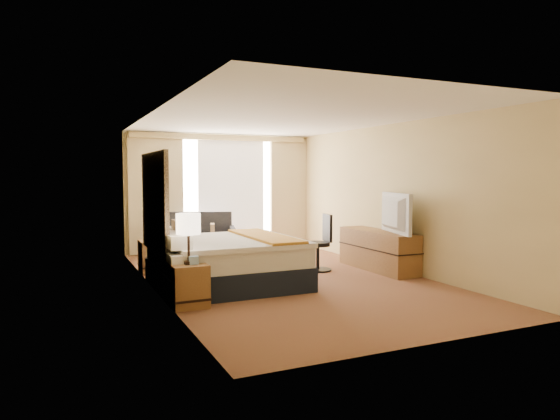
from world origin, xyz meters
name	(u,v)px	position (x,y,z in m)	size (l,w,h in m)	color
floor	(285,278)	(0.00, 0.00, 0.00)	(4.20, 7.00, 0.02)	#5C1A1D
ceiling	(285,118)	(0.00, 0.00, 2.60)	(4.20, 7.00, 0.02)	white
wall_back	(220,192)	(0.00, 3.50, 1.30)	(4.20, 0.02, 2.60)	#E2C98A
wall_front	(435,215)	(0.00, -3.50, 1.30)	(4.20, 0.02, 2.60)	#E2C98A
wall_left	(154,202)	(-2.10, 0.00, 1.30)	(0.02, 7.00, 2.60)	#E2C98A
wall_right	(391,197)	(2.10, 0.00, 1.30)	(0.02, 7.00, 2.60)	#E2C98A
headboard	(154,203)	(-2.06, 0.20, 1.28)	(0.06, 1.85, 1.50)	black
nightstand_left	(188,285)	(-1.87, -1.05, 0.28)	(0.45, 0.52, 0.55)	olive
nightstand_right	(153,256)	(-1.87, 1.45, 0.28)	(0.45, 0.52, 0.55)	olive
media_dresser	(378,250)	(1.83, 0.00, 0.35)	(0.50, 1.80, 0.70)	olive
window	(231,191)	(0.25, 3.47, 1.32)	(2.30, 0.02, 2.30)	white
curtains	(221,188)	(0.00, 3.39, 1.41)	(4.12, 0.19, 2.56)	beige
bed	(226,261)	(-1.06, -0.14, 0.38)	(2.12, 1.94, 1.03)	black
loveseat	(200,242)	(-0.67, 2.78, 0.30)	(1.61, 1.15, 0.91)	#50171A
floor_lamp	(160,201)	(-1.50, 2.73, 1.18)	(0.21, 0.21, 1.67)	black
desk_chair	(321,246)	(0.86, 0.36, 0.44)	(0.49, 0.49, 1.00)	black
lamp_left	(188,225)	(-1.87, -1.11, 1.06)	(0.31, 0.31, 0.65)	black
lamp_right	(156,212)	(-1.82, 1.43, 1.05)	(0.31, 0.31, 0.65)	black
tissue_box	(193,260)	(-1.82, -1.11, 0.60)	(0.12, 0.12, 0.11)	#8DB1DA
telephone	(155,240)	(-1.87, 1.29, 0.58)	(0.17, 0.13, 0.07)	black
television	(389,213)	(1.78, -0.38, 1.04)	(1.19, 0.16, 0.69)	black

